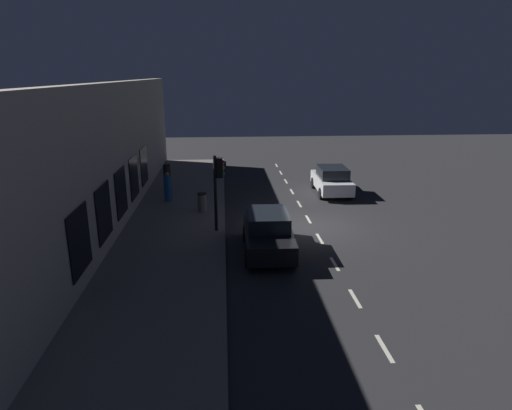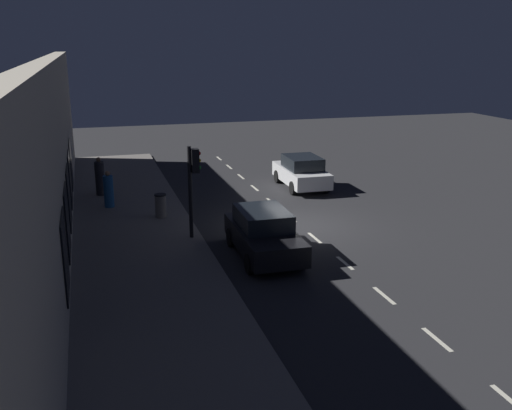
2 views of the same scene
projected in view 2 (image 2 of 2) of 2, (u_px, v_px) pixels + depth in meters
ground_plane at (299, 225)px, 22.53m from camera, size 60.00×60.00×0.00m
sidewalk at (137, 238)px, 20.80m from camera, size 4.50×32.00×0.15m
building_facade at (55, 158)px, 19.26m from camera, size 0.65×32.00×6.37m
lane_centre_line at (291, 218)px, 23.45m from camera, size 0.12×27.20×0.01m
traffic_light at (193, 175)px, 20.11m from camera, size 0.48×0.32×3.30m
parked_car_0 at (301, 172)px, 28.14m from camera, size 1.95×4.07×1.58m
parked_car_1 at (264, 233)px, 19.08m from camera, size 1.94×4.21×1.58m
pedestrian_0 at (109, 191)px, 24.30m from camera, size 0.51×0.51×1.56m
pedestrian_1 at (100, 178)px, 26.20m from camera, size 0.59×0.59×1.75m
trash_bin at (161, 206)px, 22.94m from camera, size 0.47×0.47×0.95m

